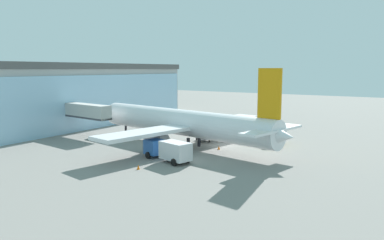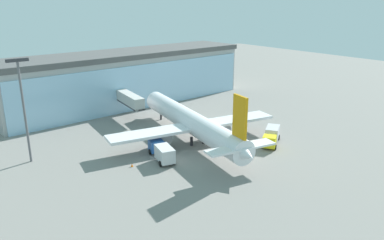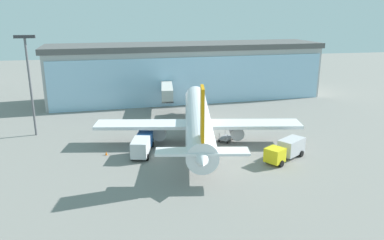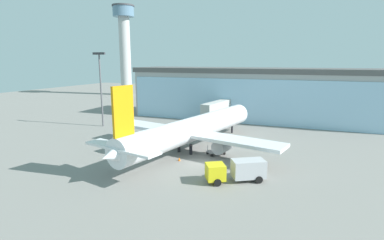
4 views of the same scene
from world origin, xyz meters
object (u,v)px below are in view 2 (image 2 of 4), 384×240
at_px(airplane, 192,123).
at_px(safety_cone_wingtip, 132,165).
at_px(baggage_cart, 213,134).
at_px(apron_light_mast, 23,101).
at_px(safety_cone_nose, 215,148).
at_px(jet_bridge, 126,98).
at_px(catering_truck, 162,151).
at_px(fuel_truck, 271,136).

height_order(airplane, safety_cone_wingtip, airplane).
xyz_separation_m(airplane, baggage_cart, (4.48, -0.66, -3.01)).
relative_size(apron_light_mast, safety_cone_wingtip, 29.83).
distance_m(apron_light_mast, safety_cone_nose, 31.59).
xyz_separation_m(jet_bridge, safety_cone_wingtip, (-11.88, -23.88, -3.99)).
bearing_deg(catering_truck, jet_bridge, -2.03).
height_order(fuel_truck, safety_cone_nose, fuel_truck).
xyz_separation_m(catering_truck, safety_cone_nose, (9.59, -1.98, -1.19)).
distance_m(apron_light_mast, baggage_cart, 33.14).
relative_size(apron_light_mast, fuel_truck, 2.25).
bearing_deg(apron_light_mast, airplane, -17.61).
bearing_deg(baggage_cart, safety_cone_nose, 3.20).
distance_m(catering_truck, safety_cone_nose, 9.86).
relative_size(fuel_truck, baggage_cart, 2.30).
bearing_deg(safety_cone_nose, airplane, 95.41).
height_order(safety_cone_nose, safety_cone_wingtip, same).
bearing_deg(airplane, apron_light_mast, 82.27).
height_order(catering_truck, safety_cone_wingtip, catering_truck).
distance_m(baggage_cart, safety_cone_wingtip, 18.88).
xyz_separation_m(apron_light_mast, fuel_truck, (36.61, -17.86, -8.43)).
bearing_deg(airplane, jet_bridge, 16.35).
distance_m(airplane, catering_truck, 10.04).
distance_m(jet_bridge, fuel_truck, 32.91).
height_order(airplane, catering_truck, airplane).
bearing_deg(apron_light_mast, safety_cone_nose, -27.94).
relative_size(catering_truck, safety_cone_nose, 13.84).
distance_m(airplane, safety_cone_wingtip, 14.95).
bearing_deg(jet_bridge, apron_light_mast, 123.71).
height_order(airplane, baggage_cart, airplane).
bearing_deg(baggage_cart, jet_bridge, -121.86).
xyz_separation_m(airplane, catering_truck, (-9.04, -3.85, -2.05)).
relative_size(jet_bridge, safety_cone_nose, 26.72).
distance_m(jet_bridge, catering_truck, 25.46).
xyz_separation_m(jet_bridge, catering_truck, (-6.71, -24.40, -2.80)).
relative_size(airplane, baggage_cart, 11.83).
bearing_deg(safety_cone_nose, fuel_truck, -20.57).
distance_m(jet_bridge, baggage_cart, 22.58).
xyz_separation_m(fuel_truck, safety_cone_wingtip, (-24.80, 6.27, -1.19)).
xyz_separation_m(jet_bridge, fuel_truck, (12.92, -30.14, -2.80)).
distance_m(apron_light_mast, catering_truck, 22.50).
bearing_deg(baggage_cart, apron_light_mast, -65.96).
bearing_deg(jet_bridge, safety_cone_wingtip, 159.86).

